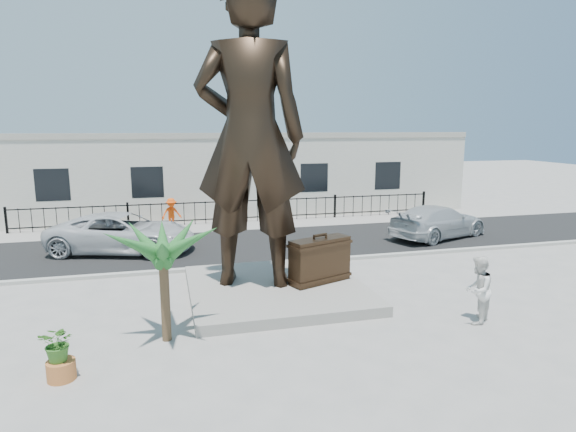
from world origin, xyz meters
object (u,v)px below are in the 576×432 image
at_px(tourist, 478,290).
at_px(car_white, 122,233).
at_px(suitcase, 320,260).
at_px(statue, 250,136).

bearing_deg(tourist, car_white, -86.17).
xyz_separation_m(tourist, car_white, (-9.44, 9.81, -0.09)).
height_order(suitcase, car_white, suitcase).
relative_size(suitcase, tourist, 1.10).
xyz_separation_m(suitcase, car_white, (-6.25, 6.48, -0.18)).
bearing_deg(statue, car_white, -38.32).
bearing_deg(suitcase, tourist, -67.20).
bearing_deg(car_white, statue, -127.98).
height_order(statue, tourist, statue).
height_order(statue, car_white, statue).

